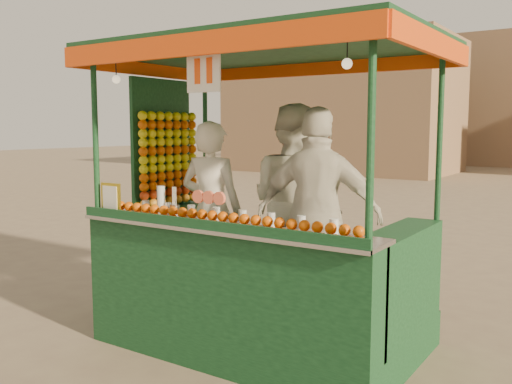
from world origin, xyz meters
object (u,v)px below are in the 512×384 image
Objects in this scene: juice_cart at (250,251)px; vendor_right at (318,216)px; vendor_left at (212,210)px; vendor_middle at (293,203)px.

juice_cart reaches higher than vendor_right.
vendor_right is at bearing 166.70° from vendor_left.
vendor_middle is at bearing -56.60° from vendor_right.
vendor_middle is at bearing -159.43° from vendor_left.
vendor_right is at bearing 143.59° from vendor_middle.
vendor_left is 0.91× the size of vendor_middle.
juice_cart reaches higher than vendor_left.
vendor_middle is at bearing 77.45° from juice_cart.
vendor_left is at bearing 164.84° from juice_cart.
vendor_left is 0.94× the size of vendor_right.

